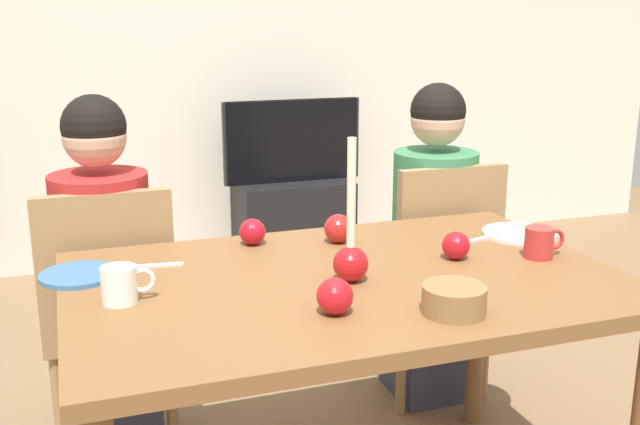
# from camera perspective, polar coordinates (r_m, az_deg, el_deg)

# --- Properties ---
(back_wall) EXTENTS (6.40, 0.10, 2.60)m
(back_wall) POSITION_cam_1_polar(r_m,az_deg,el_deg) (4.33, -10.79, 13.32)
(back_wall) COLOR silver
(back_wall) RESTS_ON ground
(dining_table) EXTENTS (1.40, 0.90, 0.75)m
(dining_table) POSITION_cam_1_polar(r_m,az_deg,el_deg) (1.95, 1.95, -7.22)
(dining_table) COLOR brown
(dining_table) RESTS_ON ground
(chair_left) EXTENTS (0.40, 0.40, 0.90)m
(chair_left) POSITION_cam_1_polar(r_m,az_deg,el_deg) (2.46, -15.85, -6.89)
(chair_left) COLOR #99754C
(chair_left) RESTS_ON ground
(chair_right) EXTENTS (0.40, 0.40, 0.90)m
(chair_right) POSITION_cam_1_polar(r_m,az_deg,el_deg) (2.75, 8.83, -4.11)
(chair_right) COLOR #99754C
(chair_right) RESTS_ON ground
(person_left_child) EXTENTS (0.30, 0.30, 1.17)m
(person_left_child) POSITION_cam_1_polar(r_m,az_deg,el_deg) (2.47, -15.99, -5.37)
(person_left_child) COLOR #33384C
(person_left_child) RESTS_ON ground
(person_right_child) EXTENTS (0.30, 0.30, 1.17)m
(person_right_child) POSITION_cam_1_polar(r_m,az_deg,el_deg) (2.76, 8.57, -2.77)
(person_right_child) COLOR #33384C
(person_right_child) RESTS_ON ground
(tv_stand) EXTENTS (0.64, 0.40, 0.48)m
(tv_stand) POSITION_cam_1_polar(r_m,az_deg,el_deg) (4.33, -2.06, -0.67)
(tv_stand) COLOR black
(tv_stand) RESTS_ON ground
(tv) EXTENTS (0.79, 0.05, 0.46)m
(tv) POSITION_cam_1_polar(r_m,az_deg,el_deg) (4.22, -2.13, 5.48)
(tv) COLOR black
(tv) RESTS_ON tv_stand
(candle_centerpiece) EXTENTS (0.09, 0.09, 0.36)m
(candle_centerpiece) POSITION_cam_1_polar(r_m,az_deg,el_deg) (1.87, 2.35, -3.13)
(candle_centerpiece) COLOR red
(candle_centerpiece) RESTS_ON dining_table
(plate_left) EXTENTS (0.20, 0.20, 0.01)m
(plate_left) POSITION_cam_1_polar(r_m,az_deg,el_deg) (2.01, -17.88, -4.53)
(plate_left) COLOR teal
(plate_left) RESTS_ON dining_table
(plate_right) EXTENTS (0.22, 0.22, 0.01)m
(plate_right) POSITION_cam_1_polar(r_m,az_deg,el_deg) (2.35, 14.95, -1.56)
(plate_right) COLOR silver
(plate_right) RESTS_ON dining_table
(mug_left) EXTENTS (0.13, 0.08, 0.09)m
(mug_left) POSITION_cam_1_polar(r_m,az_deg,el_deg) (1.80, -14.95, -5.32)
(mug_left) COLOR white
(mug_left) RESTS_ON dining_table
(mug_right) EXTENTS (0.12, 0.08, 0.09)m
(mug_right) POSITION_cam_1_polar(r_m,az_deg,el_deg) (2.14, 16.43, -2.20)
(mug_right) COLOR #B72D2D
(mug_right) RESTS_ON dining_table
(fork_left) EXTENTS (0.18, 0.04, 0.01)m
(fork_left) POSITION_cam_1_polar(r_m,az_deg,el_deg) (2.04, -12.90, -3.99)
(fork_left) COLOR silver
(fork_left) RESTS_ON dining_table
(fork_right) EXTENTS (0.18, 0.06, 0.01)m
(fork_right) POSITION_cam_1_polar(r_m,az_deg,el_deg) (2.25, 11.65, -2.11)
(fork_right) COLOR silver
(fork_right) RESTS_ON dining_table
(bowl_walnuts) EXTENTS (0.15, 0.15, 0.06)m
(bowl_walnuts) POSITION_cam_1_polar(r_m,az_deg,el_deg) (1.71, 10.17, -6.55)
(bowl_walnuts) COLOR olive
(bowl_walnuts) RESTS_ON dining_table
(apple_near_candle) EXTENTS (0.08, 0.08, 0.08)m
(apple_near_candle) POSITION_cam_1_polar(r_m,az_deg,el_deg) (2.19, 1.41, -1.23)
(apple_near_candle) COLOR red
(apple_near_candle) RESTS_ON dining_table
(apple_by_left_plate) EXTENTS (0.08, 0.08, 0.08)m
(apple_by_left_plate) POSITION_cam_1_polar(r_m,az_deg,el_deg) (2.08, 10.32, -2.49)
(apple_by_left_plate) COLOR red
(apple_by_left_plate) RESTS_ON dining_table
(apple_by_right_mug) EXTENTS (0.08, 0.08, 0.08)m
(apple_by_right_mug) POSITION_cam_1_polar(r_m,az_deg,el_deg) (1.68, 1.14, -6.40)
(apple_by_right_mug) COLOR red
(apple_by_right_mug) RESTS_ON dining_table
(apple_far_edge) EXTENTS (0.08, 0.08, 0.08)m
(apple_far_edge) POSITION_cam_1_polar(r_m,az_deg,el_deg) (2.18, -5.18, -1.47)
(apple_far_edge) COLOR #B11221
(apple_far_edge) RESTS_ON dining_table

